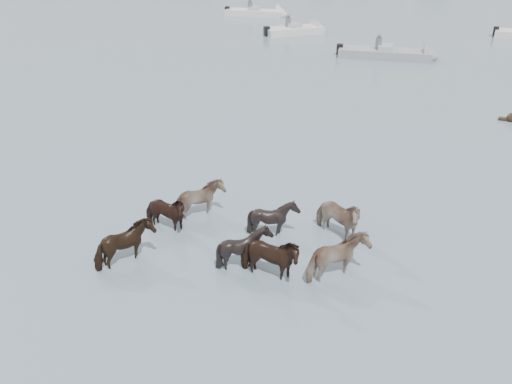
% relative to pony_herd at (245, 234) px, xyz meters
% --- Properties ---
extents(ground, '(400.00, 400.00, 0.00)m').
position_rel_pony_herd_xyz_m(ground, '(1.83, -1.83, -0.45)').
color(ground, slate).
rests_on(ground, ground).
extents(pony_herd, '(6.15, 4.12, 1.29)m').
position_rel_pony_herd_xyz_m(pony_herd, '(0.00, 0.00, 0.00)').
color(pony_herd, black).
rests_on(pony_herd, ground).
extents(swimming_pony, '(0.72, 0.44, 0.44)m').
position_rel_pony_herd_xyz_m(swimming_pony, '(6.94, 12.41, -0.35)').
color(swimming_pony, black).
rests_on(swimming_pony, ground).
extents(motorboat_a, '(4.46, 4.09, 1.92)m').
position_rel_pony_herd_xyz_m(motorboat_a, '(-5.50, 27.48, -0.22)').
color(motorboat_a, silver).
rests_on(motorboat_a, ground).
extents(motorboat_b, '(5.89, 1.98, 1.92)m').
position_rel_pony_herd_xyz_m(motorboat_b, '(1.58, 21.96, -0.23)').
color(motorboat_b, gray).
rests_on(motorboat_b, ground).
extents(motorboat_f, '(5.34, 1.90, 1.92)m').
position_rel_pony_herd_xyz_m(motorboat_f, '(-10.31, 33.52, -0.22)').
color(motorboat_f, silver).
rests_on(motorboat_f, ground).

